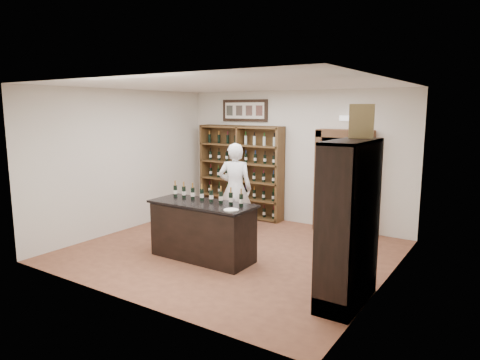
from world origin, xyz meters
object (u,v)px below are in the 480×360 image
at_px(tasting_counter, 203,231).
at_px(shopkeeper, 235,189).
at_px(side_cabinet, 350,249).
at_px(wine_shelf, 242,171).
at_px(counter_bottle_0, 175,191).
at_px(wine_crate, 362,121).

bearing_deg(tasting_counter, shopkeeper, 103.51).
distance_m(tasting_counter, side_cabinet, 2.75).
height_order(wine_shelf, counter_bottle_0, wine_shelf).
relative_size(counter_bottle_0, wine_crate, 0.66).
xyz_separation_m(tasting_counter, side_cabinet, (2.72, -0.30, 0.26)).
xyz_separation_m(shopkeeper, wine_crate, (3.06, -1.49, 1.47)).
bearing_deg(counter_bottle_0, wine_shelf, 97.70).
bearing_deg(wine_shelf, counter_bottle_0, -82.30).
bearing_deg(tasting_counter, wine_shelf, 110.56).
distance_m(wine_shelf, tasting_counter, 3.19).
height_order(counter_bottle_0, wine_crate, wine_crate).
relative_size(side_cabinet, wine_crate, 4.81).
bearing_deg(side_cabinet, tasting_counter, 173.72).
distance_m(counter_bottle_0, shopkeeper, 1.50).
bearing_deg(tasting_counter, counter_bottle_0, 170.23).
bearing_deg(shopkeeper, counter_bottle_0, 52.33).
bearing_deg(wine_crate, side_cabinet, -96.87).
height_order(wine_shelf, tasting_counter, wine_shelf).
bearing_deg(counter_bottle_0, side_cabinet, -7.02).
xyz_separation_m(tasting_counter, counter_bottle_0, (-0.72, 0.12, 0.61)).
distance_m(wine_shelf, wine_crate, 4.91).
bearing_deg(shopkeeper, tasting_counter, 79.07).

